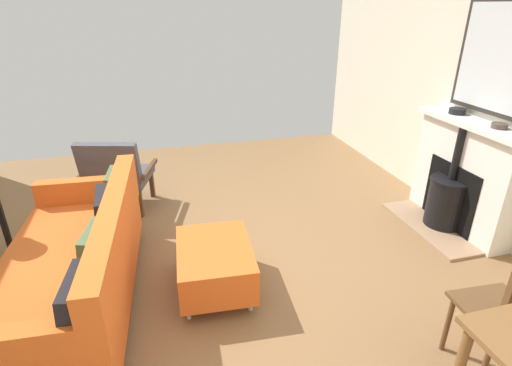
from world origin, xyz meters
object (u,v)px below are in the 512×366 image
object	(u,v)px
fireplace	(460,182)
ottoman	(215,263)
mantel_bowl_near	(457,111)
armchair_accent	(116,172)
mantel_bowl_far	(499,125)
sofa	(77,265)

from	to	relation	value
fireplace	ottoman	bearing A→B (deg)	8.07
mantel_bowl_near	ottoman	bearing A→B (deg)	13.87
fireplace	ottoman	distance (m)	2.47
mantel_bowl_near	armchair_accent	xyz separation A→B (m)	(3.23, -0.91, -0.65)
fireplace	armchair_accent	xyz separation A→B (m)	(3.19, -1.18, -0.03)
fireplace	mantel_bowl_near	distance (m)	0.68
fireplace	mantel_bowl_near	size ratio (longest dim) A/B	8.06
mantel_bowl_far	armchair_accent	xyz separation A→B (m)	(3.23, -1.41, -0.65)
mantel_bowl_far	ottoman	bearing A→B (deg)	2.58
mantel_bowl_near	armchair_accent	distance (m)	3.42
fireplace	armchair_accent	distance (m)	3.41
mantel_bowl_near	sofa	bearing A→B (deg)	8.92
sofa	armchair_accent	size ratio (longest dim) A/B	2.40
ottoman	sofa	bearing A→B (deg)	-4.22
fireplace	mantel_bowl_far	world-z (taller)	mantel_bowl_far
mantel_bowl_far	sofa	bearing A→B (deg)	0.67
mantel_bowl_far	fireplace	bearing A→B (deg)	-80.53
fireplace	sofa	world-z (taller)	fireplace
fireplace	mantel_bowl_far	xyz separation A→B (m)	(-0.04, 0.23, 0.62)
armchair_accent	mantel_bowl_far	bearing A→B (deg)	156.38
mantel_bowl_far	sofa	size ratio (longest dim) A/B	0.07
mantel_bowl_near	ottoman	world-z (taller)	mantel_bowl_near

